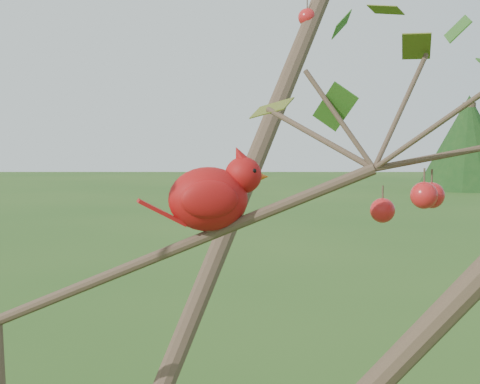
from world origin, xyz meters
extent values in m
sphere|color=red|center=(0.62, 0.02, 2.16)|extent=(0.04, 0.04, 0.04)
sphere|color=red|center=(0.64, 0.07, 2.16)|extent=(0.04, 0.04, 0.04)
sphere|color=red|center=(0.50, 0.60, 2.51)|extent=(0.04, 0.04, 0.04)
sphere|color=red|center=(0.58, 0.12, 2.13)|extent=(0.04, 0.04, 0.04)
ellipsoid|color=#B70F13|center=(0.30, 0.07, 2.15)|extent=(0.14, 0.12, 0.10)
sphere|color=#B70F13|center=(0.35, 0.08, 2.19)|extent=(0.07, 0.07, 0.06)
cone|color=#B70F13|center=(0.35, 0.08, 2.22)|extent=(0.05, 0.04, 0.04)
cone|color=#D85914|center=(0.38, 0.09, 2.19)|extent=(0.03, 0.03, 0.02)
ellipsoid|color=black|center=(0.37, 0.09, 2.18)|extent=(0.02, 0.03, 0.03)
cube|color=#B70F13|center=(0.23, 0.06, 2.13)|extent=(0.08, 0.04, 0.04)
ellipsoid|color=#B70F13|center=(0.29, 0.11, 2.16)|extent=(0.09, 0.05, 0.06)
ellipsoid|color=#B70F13|center=(0.30, 0.03, 2.16)|extent=(0.09, 0.05, 0.06)
cylinder|color=#412E23|center=(9.28, 27.72, 1.69)|extent=(0.51, 0.51, 3.38)
cone|color=#153713|center=(9.28, 27.72, 1.83)|extent=(3.95, 3.95, 3.67)
camera|label=1|loc=(0.35, -1.05, 2.26)|focal=55.00mm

